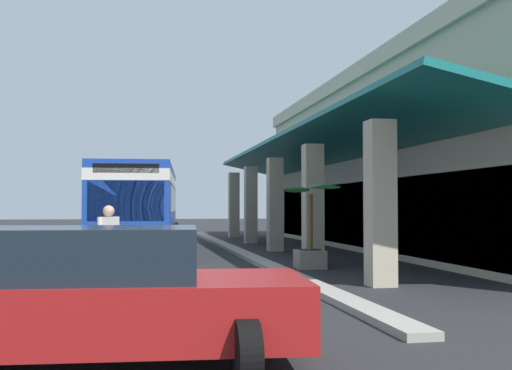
# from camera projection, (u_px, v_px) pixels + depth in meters

# --- Properties ---
(ground) EXTENTS (120.00, 120.00, 0.00)m
(ground) POSITION_uv_depth(u_px,v_px,m) (324.00, 247.00, 25.94)
(ground) COLOR #262628
(curb_strip) EXTENTS (31.57, 0.50, 0.12)m
(curb_strip) POSITION_uv_depth(u_px,v_px,m) (235.00, 250.00, 23.27)
(curb_strip) COLOR #9E998E
(curb_strip) RESTS_ON ground
(plaza_building) EXTENTS (26.61, 13.87, 7.01)m
(plaza_building) POSITION_uv_depth(u_px,v_px,m) (472.00, 161.00, 25.14)
(plaza_building) COLOR #B2A88E
(plaza_building) RESTS_ON ground
(transit_bus) EXTENTS (11.36, 3.36, 3.34)m
(transit_bus) POSITION_uv_depth(u_px,v_px,m) (140.00, 202.00, 23.94)
(transit_bus) COLOR #193D9E
(transit_bus) RESTS_ON ground
(parked_sedan_red) EXTENTS (2.66, 4.52, 1.47)m
(parked_sedan_red) POSITION_uv_depth(u_px,v_px,m) (92.00, 296.00, 6.56)
(parked_sedan_red) COLOR maroon
(parked_sedan_red) RESTS_ON ground
(pedestrian) EXTENTS (0.60, 0.54, 1.71)m
(pedestrian) POSITION_uv_depth(u_px,v_px,m) (108.00, 243.00, 12.48)
(pedestrian) COLOR navy
(pedestrian) RESTS_ON ground
(potted_palm) EXTENTS (1.77, 1.75, 2.31)m
(potted_palm) POSITION_uv_depth(u_px,v_px,m) (310.00, 245.00, 17.03)
(potted_palm) COLOR gray
(potted_palm) RESTS_ON ground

